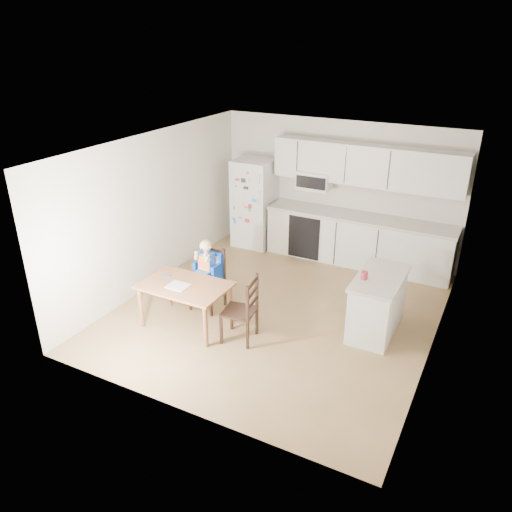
{
  "coord_description": "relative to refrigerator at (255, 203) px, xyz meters",
  "views": [
    {
      "loc": [
        2.77,
        -6.02,
        3.92
      ],
      "look_at": [
        -0.18,
        -0.4,
        1.03
      ],
      "focal_mm": 35.0,
      "sensor_mm": 36.0,
      "label": 1
    }
  ],
  "objects": [
    {
      "name": "kitchen_run",
      "position": [
        2.05,
        0.09,
        0.03
      ],
      "size": [
        3.37,
        0.62,
        2.15
      ],
      "color": "silver",
      "rests_on": "ground"
    },
    {
      "name": "chair_booster",
      "position": [
        0.55,
        -2.54,
        -0.17
      ],
      "size": [
        0.44,
        0.44,
        1.12
      ],
      "rotation": [
        0.0,
        0.0,
        -0.04
      ],
      "color": "black",
      "rests_on": "ground"
    },
    {
      "name": "kitchen_island",
      "position": [
        3.0,
        -2.02,
        -0.42
      ],
      "size": [
        0.61,
        1.16,
        0.86
      ],
      "color": "silver",
      "rests_on": "ground"
    },
    {
      "name": "napkin",
      "position": [
        0.51,
        -3.24,
        -0.18
      ],
      "size": [
        0.29,
        0.25,
        0.01
      ],
      "primitive_type": "cube",
      "color": "#B4B4B9",
      "rests_on": "dining_table"
    },
    {
      "name": "toddler_spoon",
      "position": [
        0.15,
        -3.06,
        -0.18
      ],
      "size": [
        0.12,
        0.06,
        0.02
      ],
      "primitive_type": "cylinder",
      "rotation": [
        0.0,
        1.57,
        0.35
      ],
      "color": "#0A3FB3",
      "rests_on": "dining_table"
    },
    {
      "name": "room",
      "position": [
        1.55,
        -1.67,
        0.4
      ],
      "size": [
        4.52,
        5.01,
        2.51
      ],
      "color": "olive",
      "rests_on": "ground"
    },
    {
      "name": "dining_table",
      "position": [
        0.55,
        -3.15,
        -0.28
      ],
      "size": [
        1.24,
        0.8,
        0.66
      ],
      "color": "brown",
      "rests_on": "ground"
    },
    {
      "name": "red_cup",
      "position": [
        2.83,
        -2.19,
        0.06
      ],
      "size": [
        0.09,
        0.09,
        0.11
      ],
      "primitive_type": "cylinder",
      "color": "#B92741",
      "rests_on": "kitchen_island"
    },
    {
      "name": "refrigerator",
      "position": [
        0.0,
        0.0,
        0.0
      ],
      "size": [
        0.72,
        0.7,
        1.7
      ],
      "primitive_type": "cube",
      "color": "silver",
      "rests_on": "ground"
    },
    {
      "name": "chair_side",
      "position": [
        1.49,
        -3.09,
        -0.31
      ],
      "size": [
        0.48,
        0.48,
        0.95
      ],
      "rotation": [
        0.0,
        0.0,
        -1.42
      ],
      "color": "black",
      "rests_on": "ground"
    }
  ]
}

